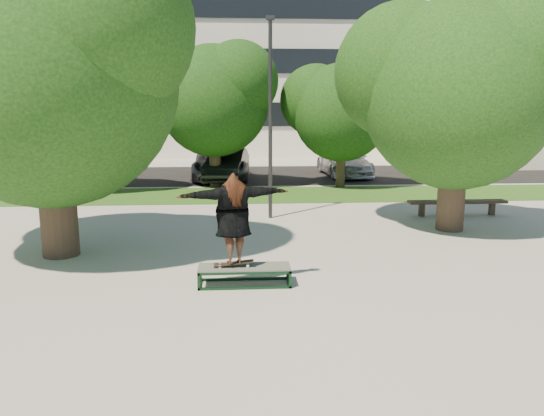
{
  "coord_description": "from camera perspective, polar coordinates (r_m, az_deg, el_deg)",
  "views": [
    {
      "loc": [
        -0.04,
        -11.4,
        3.42
      ],
      "look_at": [
        0.76,
        0.6,
        1.15
      ],
      "focal_mm": 35.0,
      "sensor_mm": 36.0,
      "label": 1
    }
  ],
  "objects": [
    {
      "name": "bg_tree_mid",
      "position": [
        23.51,
        -6.48,
        12.09
      ],
      "size": [
        5.76,
        4.92,
        6.24
      ],
      "color": "#38281E",
      "rests_on": "ground"
    },
    {
      "name": "grass_strip",
      "position": [
        21.2,
        -0.95,
        1.44
      ],
      "size": [
        30.0,
        4.0,
        0.02
      ],
      "primitive_type": "cube",
      "color": "#254814",
      "rests_on": "ground"
    },
    {
      "name": "office_building",
      "position": [
        43.66,
        -6.64,
        16.65
      ],
      "size": [
        30.0,
        14.12,
        16.0
      ],
      "color": "beige",
      "rests_on": "ground"
    },
    {
      "name": "bg_tree_right",
      "position": [
        23.4,
        7.34,
        10.79
      ],
      "size": [
        5.04,
        4.31,
        5.43
      ],
      "color": "#38281E",
      "rests_on": "ground"
    },
    {
      "name": "skater_rig",
      "position": [
        10.2,
        -4.2,
        -1.13
      ],
      "size": [
        2.25,
        1.11,
        1.85
      ],
      "rotation": [
        0.0,
        0.0,
        3.39
      ],
      "color": "white",
      "rests_on": "grind_box"
    },
    {
      "name": "car_grey",
      "position": [
        25.93,
        -5.61,
        4.77
      ],
      "size": [
        2.63,
        5.53,
        1.53
      ],
      "primitive_type": "imported",
      "rotation": [
        0.0,
        0.0,
        0.02
      ],
      "color": "#5E5D62",
      "rests_on": "asphalt_strip"
    },
    {
      "name": "side_building",
      "position": [
        37.96,
        25.02,
        10.59
      ],
      "size": [
        15.0,
        10.0,
        8.0
      ],
      "primitive_type": "cube",
      "color": "beige",
      "rests_on": "ground"
    },
    {
      "name": "grind_box",
      "position": [
        10.49,
        -2.98,
        -7.26
      ],
      "size": [
        1.8,
        0.6,
        0.38
      ],
      "color": "#10321B",
      "rests_on": "ground"
    },
    {
      "name": "car_dark",
      "position": [
        25.21,
        -4.85,
        4.62
      ],
      "size": [
        2.22,
        4.82,
        1.53
      ],
      "primitive_type": "imported",
      "rotation": [
        0.0,
        0.0,
        -0.13
      ],
      "color": "black",
      "rests_on": "asphalt_strip"
    },
    {
      "name": "car_silver_b",
      "position": [
        27.52,
        7.73,
        5.02
      ],
      "size": [
        2.34,
        5.21,
        1.48
      ],
      "primitive_type": "imported",
      "rotation": [
        0.0,
        0.0,
        0.05
      ],
      "color": "silver",
      "rests_on": "asphalt_strip"
    },
    {
      "name": "car_silver_a",
      "position": [
        26.53,
        -17.6,
        4.19
      ],
      "size": [
        1.81,
        3.87,
        1.28
      ],
      "primitive_type": "imported",
      "rotation": [
        0.0,
        0.0,
        0.08
      ],
      "color": "silver",
      "rests_on": "asphalt_strip"
    },
    {
      "name": "asphalt_strip",
      "position": [
        27.61,
        -3.71,
        3.57
      ],
      "size": [
        40.0,
        8.0,
        0.01
      ],
      "primitive_type": "cube",
      "color": "black",
      "rests_on": "ground"
    },
    {
      "name": "bench",
      "position": [
        18.11,
        19.31,
        0.52
      ],
      "size": [
        3.19,
        0.45,
        0.49
      ],
      "rotation": [
        0.0,
        0.0,
        0.01
      ],
      "color": "#483B2B",
      "rests_on": "ground"
    },
    {
      "name": "tree_left",
      "position": [
        13.24,
        -23.29,
        14.19
      ],
      "size": [
        6.96,
        5.95,
        7.12
      ],
      "color": "#38281E",
      "rests_on": "ground"
    },
    {
      "name": "tree_right",
      "position": [
        15.67,
        19.0,
        12.59
      ],
      "size": [
        6.24,
        5.33,
        6.51
      ],
      "color": "#38281E",
      "rests_on": "ground"
    },
    {
      "name": "ground",
      "position": [
        11.9,
        -3.48,
        -6.03
      ],
      "size": [
        120.0,
        120.0,
        0.0
      ],
      "primitive_type": "plane",
      "color": "gray",
      "rests_on": "ground"
    },
    {
      "name": "lamppost",
      "position": [
        16.43,
        -0.19,
        9.76
      ],
      "size": [
        0.25,
        0.15,
        6.11
      ],
      "color": "#2D2D30",
      "rests_on": "ground"
    },
    {
      "name": "bg_tree_left",
      "position": [
        23.4,
        -20.39,
        10.81
      ],
      "size": [
        5.28,
        4.51,
        5.77
      ],
      "color": "#38281E",
      "rests_on": "ground"
    }
  ]
}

